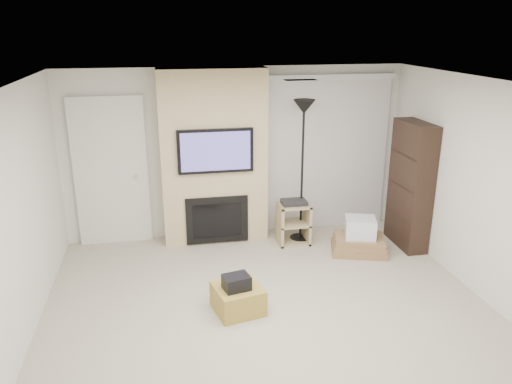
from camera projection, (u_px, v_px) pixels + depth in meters
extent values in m
cube|color=#B1A690|center=(278.00, 332.00, 5.21)|extent=(5.00, 5.50, 0.00)
cube|color=white|center=(282.00, 90.00, 4.42)|extent=(5.00, 5.50, 0.00)
cube|color=silver|center=(236.00, 153.00, 7.37)|extent=(5.00, 0.00, 2.50)
cube|color=silver|center=(2.00, 241.00, 4.36)|extent=(0.00, 5.50, 2.50)
cube|color=silver|center=(510.00, 204.00, 5.27)|extent=(0.00, 5.50, 2.50)
cube|color=silver|center=(301.00, 80.00, 5.23)|extent=(0.35, 0.18, 0.01)
cube|color=#A48835|center=(238.00, 298.00, 5.56)|extent=(0.60, 0.60, 0.30)
cube|color=black|center=(236.00, 282.00, 5.44)|extent=(0.32, 0.28, 0.16)
cube|color=tan|center=(214.00, 157.00, 7.12)|extent=(1.50, 0.40, 2.50)
cube|color=black|center=(215.00, 151.00, 6.86)|extent=(1.05, 0.06, 0.62)
cube|color=#3C376D|center=(216.00, 152.00, 6.83)|extent=(0.96, 0.00, 0.54)
cube|color=black|center=(217.00, 220.00, 7.21)|extent=(0.90, 0.04, 0.70)
cube|color=black|center=(217.00, 220.00, 7.19)|extent=(0.70, 0.02, 0.50)
cube|color=silver|center=(111.00, 172.00, 7.07)|extent=(1.02, 0.08, 2.14)
cube|color=beige|center=(111.00, 175.00, 7.09)|extent=(0.90, 0.05, 2.05)
cylinder|color=silver|center=(136.00, 176.00, 7.11)|extent=(0.07, 0.06, 0.07)
cube|color=silver|center=(331.00, 77.00, 7.23)|extent=(1.98, 0.10, 0.08)
cube|color=silver|center=(327.00, 156.00, 7.61)|extent=(1.90, 0.03, 2.29)
cylinder|color=black|center=(300.00, 238.00, 7.46)|extent=(0.31, 0.31, 0.03)
cylinder|color=black|center=(302.00, 176.00, 7.15)|extent=(0.03, 0.03, 1.94)
cone|color=black|center=(304.00, 107.00, 6.84)|extent=(0.31, 0.31, 0.20)
cube|color=tan|center=(280.00, 224.00, 7.23)|extent=(0.04, 0.38, 0.60)
cube|color=tan|center=(307.00, 222.00, 7.30)|extent=(0.04, 0.38, 0.60)
cube|color=tan|center=(293.00, 241.00, 7.36)|extent=(0.45, 0.38, 0.03)
cube|color=tan|center=(293.00, 223.00, 7.27)|extent=(0.45, 0.38, 0.03)
cube|color=tan|center=(294.00, 205.00, 7.18)|extent=(0.45, 0.38, 0.03)
cube|color=black|center=(294.00, 202.00, 7.16)|extent=(0.35, 0.25, 0.06)
cube|color=olive|center=(359.00, 249.00, 7.05)|extent=(0.88, 0.76, 0.08)
cube|color=olive|center=(359.00, 244.00, 7.03)|extent=(0.84, 0.72, 0.07)
cube|color=olive|center=(359.00, 239.00, 7.01)|extent=(0.79, 0.67, 0.07)
cube|color=silver|center=(360.00, 227.00, 6.95)|extent=(0.50, 0.47, 0.27)
cube|color=black|center=(411.00, 185.00, 7.03)|extent=(0.30, 0.80, 1.80)
cube|color=black|center=(406.00, 215.00, 7.16)|extent=(0.26, 0.72, 0.02)
cube|color=black|center=(409.00, 185.00, 7.02)|extent=(0.26, 0.72, 0.02)
cube|color=black|center=(412.00, 154.00, 6.88)|extent=(0.26, 0.72, 0.02)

